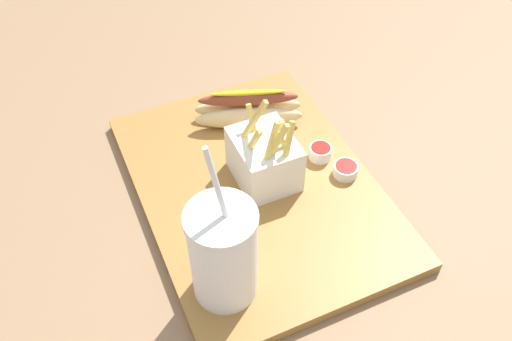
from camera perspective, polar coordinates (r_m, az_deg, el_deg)
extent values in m
cube|color=#8C6B4C|center=(0.89, 0.00, -2.63)|extent=(2.40, 2.40, 0.02)
cube|color=olive|center=(0.88, 0.00, -1.78)|extent=(0.49, 0.35, 0.02)
cylinder|color=white|center=(0.70, -3.38, -8.87)|extent=(0.09, 0.09, 0.14)
cylinder|color=white|center=(0.64, -3.68, -4.99)|extent=(0.09, 0.09, 0.01)
cylinder|color=white|center=(0.60, -4.13, -1.48)|extent=(0.03, 0.02, 0.10)
cube|color=white|center=(0.85, 0.85, 1.17)|extent=(0.11, 0.09, 0.08)
cube|color=#E5C660|center=(0.81, 1.82, 2.59)|extent=(0.02, 0.02, 0.06)
cube|color=#E5C660|center=(0.79, 1.55, 2.69)|extent=(0.02, 0.03, 0.07)
cube|color=#E5C660|center=(0.84, 2.42, 4.17)|extent=(0.03, 0.01, 0.06)
cube|color=#E5C660|center=(0.83, -0.32, 4.57)|extent=(0.03, 0.01, 0.07)
cube|color=#E5C660|center=(0.79, 2.00, 2.60)|extent=(0.02, 0.04, 0.08)
cube|color=#E5C660|center=(0.81, 2.98, 2.62)|extent=(0.03, 0.03, 0.06)
cube|color=#E5C660|center=(0.80, -0.24, 2.62)|extent=(0.04, 0.02, 0.08)
cube|color=#E5C660|center=(0.79, 3.31, 2.69)|extent=(0.03, 0.03, 0.07)
cube|color=#E5C660|center=(0.81, -0.35, 4.98)|extent=(0.03, 0.04, 0.09)
ellipsoid|color=#E5C689|center=(0.97, -0.85, 6.56)|extent=(0.09, 0.18, 0.04)
ellipsoid|color=#E5C689|center=(0.95, -0.74, 5.49)|extent=(0.09, 0.18, 0.04)
ellipsoid|color=brown|center=(0.94, -0.81, 7.45)|extent=(0.08, 0.17, 0.02)
ellipsoid|color=gold|center=(0.93, -0.82, 8.06)|extent=(0.06, 0.13, 0.01)
cylinder|color=white|center=(0.89, 9.27, 0.06)|extent=(0.04, 0.04, 0.02)
cylinder|color=#B2140F|center=(0.88, 9.32, 0.37)|extent=(0.03, 0.03, 0.01)
cylinder|color=white|center=(0.91, 6.68, 1.88)|extent=(0.04, 0.04, 0.02)
cylinder|color=#B2140F|center=(0.90, 6.72, 2.27)|extent=(0.03, 0.03, 0.01)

